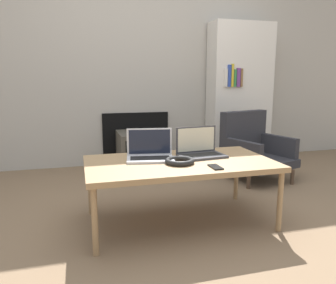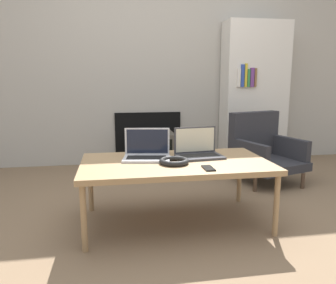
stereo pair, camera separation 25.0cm
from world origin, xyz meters
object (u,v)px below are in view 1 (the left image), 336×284
armchair (253,147)px  tv (140,150)px  laptop_left (150,153)px  headphones (180,161)px  phone (216,167)px  laptop_right (200,150)px

armchair → tv: bearing=130.7°
laptop_left → headphones: bearing=-36.8°
headphones → armchair: 1.39m
tv → armchair: size_ratio=0.74×
phone → headphones: bearing=138.7°
headphones → tv: bearing=89.2°
headphones → tv: 1.56m
laptop_right → phone: laptop_right is taller
laptop_left → tv: bearing=91.9°
headphones → laptop_left: bearing=133.6°
armchair → phone: bearing=-146.8°
laptop_right → headphones: size_ratio=1.72×
phone → armchair: (0.87, 1.06, -0.13)m
laptop_right → phone: (-0.02, -0.34, -0.04)m
laptop_right → tv: laptop_right is taller
laptop_left → phone: bearing=-34.2°
laptop_right → headphones: 0.27m
tv → laptop_left: bearing=-97.7°
laptop_left → armchair: size_ratio=0.50×
laptop_left → laptop_right: same height
phone → armchair: armchair is taller
phone → tv: (-0.16, 1.71, -0.24)m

